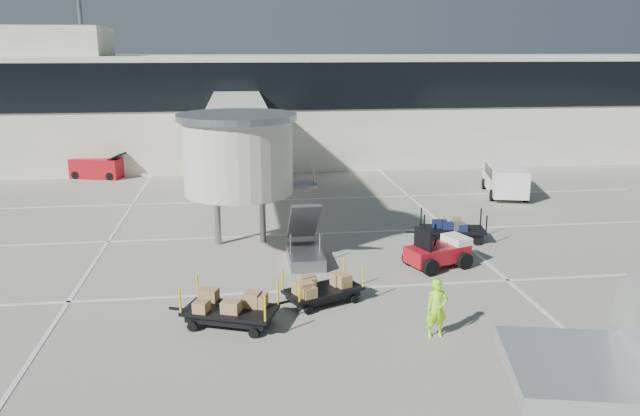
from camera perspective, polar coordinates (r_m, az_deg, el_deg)
The scene contains 11 objects.
ground at distance 21.28m, azimuth 3.92°, elevation -9.30°, with size 140.00×140.00×0.00m, color #A09C8F.
lane_markings at distance 29.86m, azimuth -0.84°, elevation -2.20°, with size 40.00×30.00×0.02m.
terminal at distance 49.36m, azimuth -3.30°, elevation 9.25°, with size 64.00×12.11×15.20m.
jet_bridge at distance 31.64m, azimuth -7.49°, elevation 6.56°, with size 5.70×20.40×6.03m.
baggage_tug at distance 25.47m, azimuth 10.81°, elevation -4.01°, with size 2.81×2.32×1.67m.
suitcase_cart at distance 29.03m, azimuth 12.10°, elevation -2.04°, with size 3.61×1.92×1.38m.
box_cart_near at distance 21.62m, azimuth -0.03°, elevation -7.51°, with size 3.24×2.25×1.27m.
box_cart_far at distance 20.11m, azimuth -7.95°, elevation -9.29°, with size 3.58×2.36×1.39m.
ground_worker at distance 19.39m, azimuth 10.63°, elevation -9.01°, with size 0.67×0.44×1.84m, color #98FF1A.
minivan at distance 38.81m, azimuth 16.53°, elevation 2.74°, with size 3.01×5.08×1.81m.
belt_loader at distance 44.82m, azimuth -19.68°, elevation 3.46°, with size 3.85×2.35×1.75m.
Camera 1 is at (-3.95, -19.08, 8.56)m, focal length 35.00 mm.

